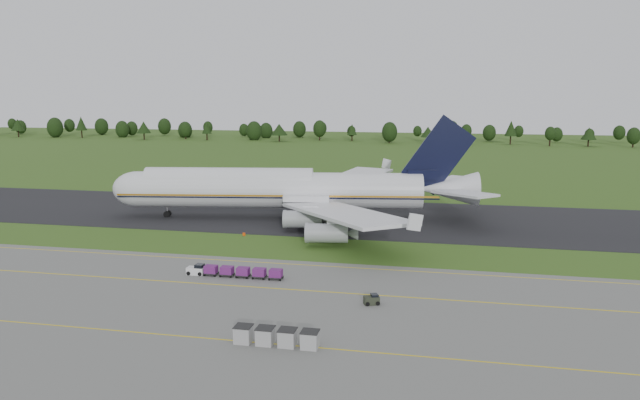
% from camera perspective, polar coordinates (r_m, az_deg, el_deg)
% --- Properties ---
extents(ground, '(600.00, 600.00, 0.00)m').
position_cam_1_polar(ground, '(104.88, 0.34, -4.55)').
color(ground, '#315218').
rests_on(ground, ground).
extents(apron, '(300.00, 52.00, 0.06)m').
position_cam_1_polar(apron, '(73.40, -5.04, -11.03)').
color(apron, '#60615C').
rests_on(apron, ground).
extents(taxiway, '(300.00, 40.00, 0.08)m').
position_cam_1_polar(taxiway, '(131.74, 2.76, -1.53)').
color(taxiway, black).
rests_on(taxiway, ground).
extents(apron_markings, '(300.00, 30.20, 0.01)m').
position_cam_1_polar(apron_markings, '(79.71, -3.56, -9.26)').
color(apron_markings, '#DBC00C').
rests_on(apron_markings, apron).
extents(tree_line, '(521.77, 23.63, 11.97)m').
position_cam_1_polar(tree_line, '(321.67, 6.31, 6.30)').
color(tree_line, black).
rests_on(tree_line, ground).
extents(aircraft, '(77.14, 73.99, 21.57)m').
position_cam_1_polar(aircraft, '(129.47, -3.22, 1.01)').
color(aircraft, silver).
rests_on(aircraft, ground).
extents(baggage_train, '(14.23, 1.51, 1.45)m').
position_cam_1_polar(baggage_train, '(90.38, -7.96, -6.48)').
color(baggage_train, silver).
rests_on(baggage_train, apron).
extents(utility_cart, '(2.16, 1.74, 1.03)m').
position_cam_1_polar(utility_cart, '(78.74, 4.73, -9.14)').
color(utility_cart, '#272C1F').
rests_on(utility_cart, apron).
extents(uld_row, '(9.04, 1.84, 1.82)m').
position_cam_1_polar(uld_row, '(66.72, -4.01, -12.35)').
color(uld_row, '#969696').
rests_on(uld_row, apron).
extents(edge_markers, '(12.27, 0.30, 0.60)m').
position_cam_1_polar(edge_markers, '(113.57, -4.14, -3.30)').
color(edge_markers, '#F24607').
rests_on(edge_markers, ground).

